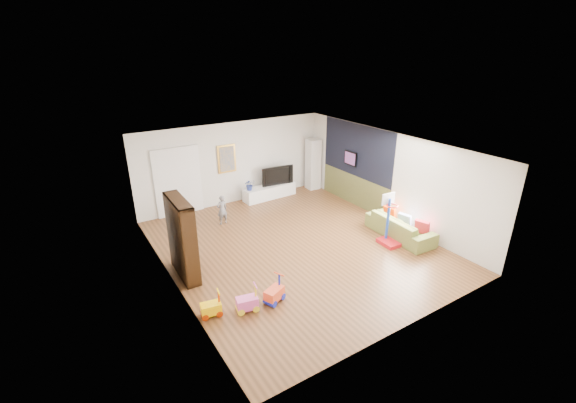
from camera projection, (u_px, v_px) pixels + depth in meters
floor at (296, 246)px, 10.27m from camera, size 6.50×7.50×0.00m
ceiling at (297, 147)px, 9.24m from camera, size 6.50×7.50×0.00m
wall_back at (234, 163)px, 12.68m from camera, size 6.50×0.00×2.70m
wall_front at (413, 266)px, 6.83m from camera, size 6.50×0.00×2.70m
wall_left at (169, 230)px, 8.14m from camera, size 0.00×7.50×2.70m
wall_right at (388, 177)px, 11.37m from camera, size 0.00×7.50×2.70m
navy_accent at (357, 150)px, 12.26m from camera, size 0.01×3.20×1.70m
olive_wainscot at (354, 190)px, 12.78m from camera, size 0.01×3.20×1.00m
doorway at (178, 182)px, 11.82m from camera, size 1.45×0.06×2.10m
painting_back at (227, 159)px, 12.45m from camera, size 0.62×0.06×0.92m
artwork_right at (350, 158)px, 12.50m from camera, size 0.04×0.56×0.46m
media_console at (270, 192)px, 13.40m from camera, size 1.94×0.57×0.45m
tall_cabinet at (313, 164)px, 14.02m from camera, size 0.46×0.46×1.85m
bookshelf at (182, 238)px, 8.68m from camera, size 0.37×1.30×1.88m
sofa at (400, 227)px, 10.68m from camera, size 0.90×2.08×0.59m
basketball_hoop at (392, 220)px, 10.11m from camera, size 0.52×0.62×1.41m
ride_on_yellow at (211, 304)px, 7.56m from camera, size 0.44×0.31×0.53m
ride_on_orange at (274, 290)px, 7.96m from camera, size 0.51×0.42×0.58m
ride_on_pink at (247, 299)px, 7.69m from camera, size 0.47×0.35×0.57m
child at (222, 210)px, 11.37m from camera, size 0.35×0.25×0.90m
tv at (276, 175)px, 13.37m from camera, size 1.16×0.28×0.66m
vase_plant at (250, 185)px, 12.85m from camera, size 0.41×0.38×0.38m
pillow_left at (422, 227)px, 10.28m from camera, size 0.20×0.39×0.38m
pillow_center at (405, 220)px, 10.68m from camera, size 0.16×0.39×0.38m
pillow_right at (390, 212)px, 11.17m from camera, size 0.16×0.37×0.36m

